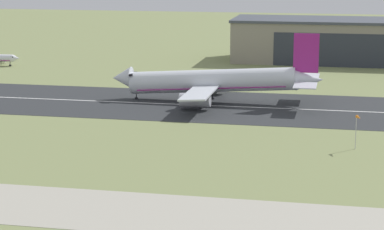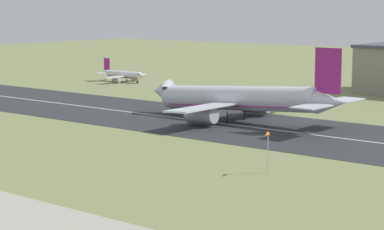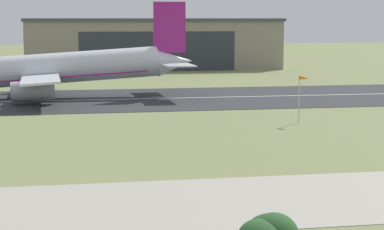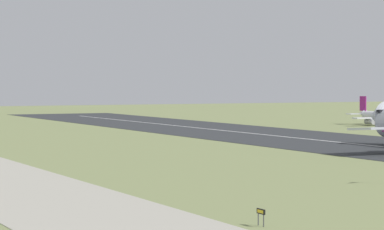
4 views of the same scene
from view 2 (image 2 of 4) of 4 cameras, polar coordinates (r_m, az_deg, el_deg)
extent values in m
plane|color=#7A8451|center=(112.21, -2.77, -5.74)|extent=(730.33, 730.33, 0.00)
cube|color=#2B2D30|center=(158.10, 11.13, -1.73)|extent=(490.33, 40.28, 0.06)
cube|color=silver|center=(158.09, 11.13, -1.72)|extent=(441.29, 0.70, 0.01)
cube|color=#A8A393|center=(96.41, -12.41, -8.29)|extent=(367.75, 17.81, 0.05)
cylinder|color=silver|center=(176.79, 3.49, 1.29)|extent=(43.22, 5.95, 8.34)
cone|color=silver|center=(191.79, -2.35, 1.86)|extent=(5.56, 5.80, 6.08)
cone|color=silver|center=(163.41, 10.58, 0.95)|extent=(7.26, 5.23, 5.61)
cube|color=black|center=(189.78, -1.70, 2.14)|extent=(1.14, 4.92, 0.50)
cube|color=#991E7A|center=(176.99, 3.48, 0.78)|extent=(38.60, 5.64, 2.51)
cube|color=silver|center=(187.56, 5.51, 1.36)|extent=(6.69, 19.19, 0.79)
cylinder|color=#A8A8B2|center=(187.29, 4.90, 0.73)|extent=(7.73, 3.61, 4.03)
cube|color=silver|center=(167.59, 0.74, 0.57)|extent=(6.69, 19.19, 0.79)
cylinder|color=#A8A8B2|center=(169.88, 0.71, -0.02)|extent=(7.73, 3.61, 4.03)
cube|color=#991E7A|center=(163.19, 10.33, 3.34)|extent=(6.29, 0.30, 9.83)
cube|color=silver|center=(170.12, 11.59, 1.15)|extent=(5.54, 8.87, 0.24)
cube|color=silver|center=(157.43, 9.09, 0.64)|extent=(5.54, 8.87, 0.24)
cylinder|color=black|center=(189.83, -1.48, 0.50)|extent=(0.24, 0.24, 2.70)
cylinder|color=black|center=(189.99, -1.48, 0.16)|extent=(0.84, 0.84, 0.44)
cylinder|color=black|center=(180.36, 4.03, 0.07)|extent=(0.24, 0.24, 2.70)
cylinder|color=black|center=(180.52, 4.02, -0.29)|extent=(0.84, 0.84, 0.44)
cylinder|color=black|center=(174.80, 2.71, -0.19)|extent=(0.24, 0.24, 2.70)
cylinder|color=black|center=(174.97, 2.71, -0.55)|extent=(0.84, 0.84, 0.44)
cylinder|color=silver|center=(269.03, -5.18, 3.08)|extent=(14.90, 3.07, 2.53)
cone|color=silver|center=(263.38, -3.80, 2.99)|extent=(2.37, 2.61, 2.53)
cone|color=silver|center=(275.05, -6.56, 3.27)|extent=(3.11, 2.38, 2.27)
cube|color=black|center=(264.15, -4.01, 3.11)|extent=(1.18, 2.19, 0.44)
cube|color=#991E7A|center=(269.09, -5.18, 2.94)|extent=(13.41, 2.89, 0.20)
cube|color=silver|center=(264.70, -5.96, 2.89)|extent=(2.74, 8.96, 0.40)
cylinder|color=#A8A8B2|center=(264.99, -5.78, 2.68)|extent=(3.34, 1.69, 1.57)
cube|color=silver|center=(273.10, -4.33, 3.08)|extent=(2.74, 8.96, 0.40)
cylinder|color=#A8A8B2|center=(272.35, -4.35, 2.85)|extent=(3.34, 1.69, 1.57)
cube|color=#991E7A|center=(274.49, -6.50, 3.88)|extent=(2.76, 0.38, 4.29)
cube|color=silver|center=(272.72, -7.02, 3.21)|extent=(2.55, 3.95, 0.24)
cube|color=silver|center=(277.33, -6.10, 3.31)|extent=(2.55, 3.95, 0.24)
cylinder|color=black|center=(265.10, -4.18, 2.59)|extent=(0.24, 0.24, 1.43)
cylinder|color=black|center=(265.15, -4.18, 2.48)|extent=(0.84, 0.84, 0.44)
cylinder|color=black|center=(268.24, -5.43, 2.64)|extent=(0.24, 0.24, 1.43)
cylinder|color=black|center=(268.29, -5.43, 2.54)|extent=(0.84, 0.84, 0.44)
cylinder|color=black|center=(270.47, -4.99, 2.69)|extent=(0.24, 0.24, 1.43)
cylinder|color=black|center=(270.52, -4.99, 2.59)|extent=(0.84, 0.84, 0.44)
cylinder|color=#B7B7BC|center=(123.20, 5.80, -2.87)|extent=(0.14, 0.14, 6.85)
cone|color=orange|center=(121.57, 5.70, -1.50)|extent=(1.19, 2.00, 0.60)
camera|label=1|loc=(83.39, -84.81, 7.87)|focal=70.00mm
camera|label=3|loc=(103.27, -51.29, -1.64)|focal=70.00mm
camera|label=4|loc=(37.70, 72.32, -20.88)|focal=85.00mm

